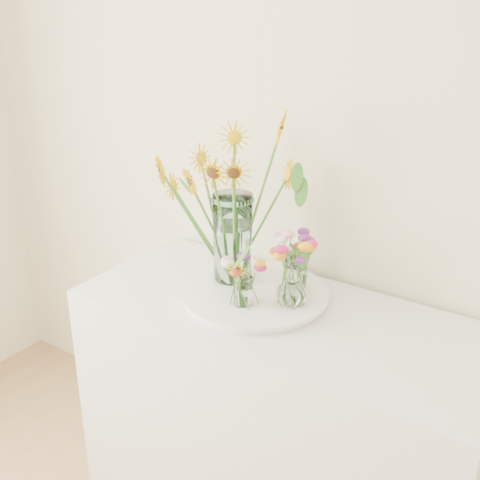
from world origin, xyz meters
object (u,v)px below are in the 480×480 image
(counter, at_px, (280,422))
(small_vase_c, at_px, (296,272))
(small_vase_b, at_px, (292,285))
(mason_jar, at_px, (233,238))
(tray, at_px, (255,295))
(small_vase_a, at_px, (243,291))

(counter, height_order, small_vase_c, small_vase_c)
(counter, relative_size, small_vase_b, 9.94)
(mason_jar, relative_size, small_vase_b, 2.23)
(counter, xyz_separation_m, tray, (-0.12, 0.02, 0.46))
(counter, relative_size, small_vase_c, 10.80)
(counter, xyz_separation_m, small_vase_b, (0.02, 0.01, 0.55))
(mason_jar, height_order, small_vase_a, mason_jar)
(small_vase_c, bearing_deg, small_vase_b, -67.64)
(mason_jar, xyz_separation_m, small_vase_a, (0.14, -0.14, -0.11))
(mason_jar, distance_m, small_vase_b, 0.28)
(tray, distance_m, small_vase_b, 0.17)
(counter, height_order, small_vase_a, small_vase_a)
(tray, height_order, mason_jar, mason_jar)
(tray, relative_size, small_vase_a, 4.55)
(counter, height_order, mason_jar, mason_jar)
(mason_jar, xyz_separation_m, small_vase_c, (0.22, 0.06, -0.09))
(counter, bearing_deg, mason_jar, 165.79)
(tray, bearing_deg, small_vase_c, 42.97)
(counter, xyz_separation_m, small_vase_c, (-0.02, 0.12, 0.54))
(small_vase_a, xyz_separation_m, small_vase_b, (0.13, 0.09, 0.02))
(tray, bearing_deg, counter, -9.63)
(small_vase_c, bearing_deg, mason_jar, -166.06)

